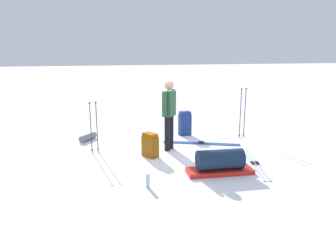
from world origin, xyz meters
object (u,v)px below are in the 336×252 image
at_px(ski_poles_planted_near, 94,124).
at_px(sleeping_mat_rolled, 88,137).
at_px(ski_pair_near, 201,143).
at_px(thermos_bottle, 148,181).
at_px(backpack_bright, 185,124).
at_px(backpack_large_dark, 150,145).
at_px(gear_sled, 220,162).
at_px(skier_standing, 169,112).
at_px(ski_poles_planted_far, 243,110).
at_px(ski_pair_far, 255,164).

bearing_deg(ski_poles_planted_near, sleeping_mat_rolled, -79.44).
distance_m(ski_pair_near, thermos_bottle, 3.00).
distance_m(ski_pair_near, sleeping_mat_rolled, 3.07).
bearing_deg(backpack_bright, thermos_bottle, 64.64).
xyz_separation_m(ski_poles_planted_near, sleeping_mat_rolled, (0.20, -1.05, -0.59)).
height_order(backpack_large_dark, ski_poles_planted_near, ski_poles_planted_near).
height_order(backpack_large_dark, gear_sled, backpack_large_dark).
height_order(ski_pair_near, ski_poles_planted_near, ski_poles_planted_near).
relative_size(backpack_bright, ski_poles_planted_near, 0.57).
bearing_deg(skier_standing, ski_poles_planted_near, -6.01).
relative_size(skier_standing, sleeping_mat_rolled, 3.09).
distance_m(ski_poles_planted_far, sleeping_mat_rolled, 4.31).
bearing_deg(gear_sled, ski_poles_planted_near, -38.00).
bearing_deg(skier_standing, ski_pair_near, -162.44).
relative_size(ski_pair_far, backpack_bright, 2.70).
relative_size(skier_standing, ski_pair_near, 0.88).
relative_size(skier_standing, ski_poles_planted_near, 1.39).
distance_m(backpack_large_dark, ski_poles_planted_far, 3.03).
relative_size(ski_pair_near, thermos_bottle, 7.43).
bearing_deg(skier_standing, ski_pair_far, 138.26).
height_order(backpack_bright, ski_poles_planted_near, ski_poles_planted_near).
distance_m(backpack_large_dark, gear_sled, 1.76).
height_order(ski_pair_far, backpack_bright, backpack_bright).
xyz_separation_m(ski_poles_planted_near, thermos_bottle, (-0.94, 2.30, -0.55)).
bearing_deg(ski_pair_far, skier_standing, -41.74).
bearing_deg(ski_poles_planted_far, skier_standing, 16.67).
xyz_separation_m(skier_standing, sleeping_mat_rolled, (1.99, -1.24, -0.86)).
height_order(ski_pair_near, ski_poles_planted_far, ski_poles_planted_far).
relative_size(backpack_large_dark, gear_sled, 0.42).
xyz_separation_m(ski_pair_far, backpack_bright, (0.86, -2.64, 0.33)).
bearing_deg(gear_sled, thermos_bottle, 14.37).
height_order(ski_pair_near, sleeping_mat_rolled, sleeping_mat_rolled).
relative_size(skier_standing, thermos_bottle, 6.54).
bearing_deg(skier_standing, gear_sled, 110.97).
bearing_deg(gear_sled, backpack_bright, -91.34).
bearing_deg(backpack_large_dark, sleeping_mat_rolled, -49.34).
bearing_deg(backpack_large_dark, backpack_bright, -127.33).
xyz_separation_m(backpack_large_dark, sleeping_mat_rolled, (1.44, -1.68, -0.18)).
relative_size(ski_pair_near, ski_poles_planted_far, 1.39).
distance_m(ski_pair_near, ski_pair_far, 1.83).
xyz_separation_m(sleeping_mat_rolled, thermos_bottle, (-1.13, 3.36, 0.04)).
xyz_separation_m(ski_pair_far, ski_poles_planted_near, (3.38, -1.61, 0.67)).
xyz_separation_m(backpack_large_dark, gear_sled, (-1.20, 1.28, -0.05)).
height_order(skier_standing, ski_pair_far, skier_standing).
bearing_deg(skier_standing, thermos_bottle, 68.06).
xyz_separation_m(ski_pair_near, backpack_large_dark, (1.47, 0.74, 0.26)).
relative_size(skier_standing, backpack_bright, 2.45).
bearing_deg(ski_pair_near, gear_sled, 82.40).
bearing_deg(ski_poles_planted_near, skier_standing, 173.99).
distance_m(ski_pair_far, ski_poles_planted_far, 2.31).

